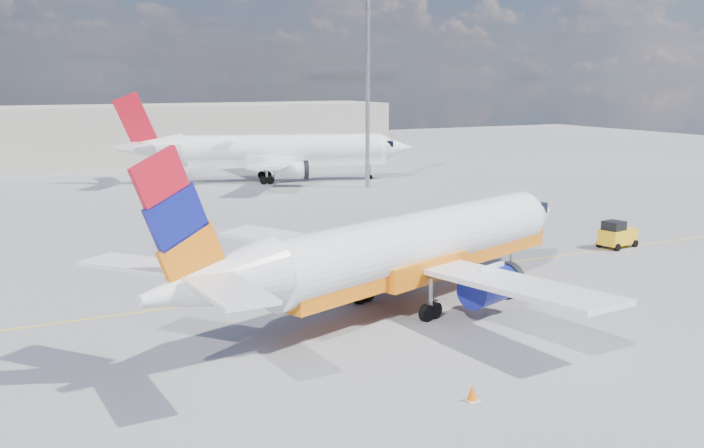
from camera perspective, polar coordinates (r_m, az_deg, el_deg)
name	(u,v)px	position (r m, az deg, el deg)	size (l,w,h in m)	color
ground	(376,296)	(43.05, 1.78, -5.29)	(240.00, 240.00, 0.00)	slate
taxi_line	(351,284)	(45.59, -0.06, -4.37)	(70.00, 0.15, 0.01)	yellow
terminal_main	(148,134)	(114.23, -14.64, 6.35)	(70.00, 14.00, 8.00)	#A69E8F
main_jet	(407,249)	(40.40, 4.03, -1.79)	(30.84, 23.37, 9.40)	white
second_jet	(274,152)	(90.61, -5.72, 5.26)	(34.00, 25.83, 10.32)	white
gse_tug	(617,235)	(58.12, 18.71, -0.74)	(2.93, 2.10, 1.94)	black
traffic_cone	(472,393)	(29.96, 8.74, -12.04)	(0.46, 0.46, 0.64)	white
floodlight_mast	(368,63)	(84.79, 1.15, 11.66)	(1.63, 1.63, 22.28)	gray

